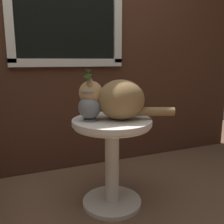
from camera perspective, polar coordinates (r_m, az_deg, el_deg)
name	(u,v)px	position (r m, az deg, el deg)	size (l,w,h in m)	color
ground_plane	(87,222)	(1.77, -5.78, -23.67)	(6.00, 6.00, 0.00)	brown
back_wall	(55,26)	(2.33, -12.89, 18.57)	(4.00, 0.07, 2.60)	#47281C
wicker_side_table	(112,147)	(1.75, 0.00, -8.01)	(0.54, 0.54, 0.63)	silver
cat	(118,99)	(1.66, 1.27, 3.00)	(0.61, 0.37, 0.28)	olive
pewter_vase_with_ivy	(89,105)	(1.65, -5.17, 1.56)	(0.15, 0.15, 0.33)	slate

